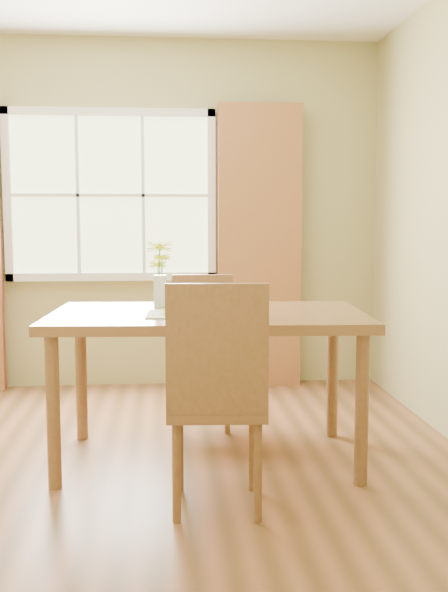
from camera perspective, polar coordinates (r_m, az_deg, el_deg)
room at (r=3.61m, az=-11.52°, el=6.73°), size 4.24×3.84×2.74m
window at (r=5.47m, az=-9.31°, el=8.18°), size 1.62×0.06×1.32m
curtain_right at (r=5.42m, az=2.94°, el=4.05°), size 0.65×0.08×2.20m
dining_table at (r=3.74m, az=-1.34°, el=-2.62°), size 1.73×1.04×0.82m
chair_near at (r=3.08m, az=-0.59°, el=-7.62°), size 0.46×0.46×1.05m
chair_far at (r=4.47m, az=-1.81°, el=-3.88°), size 0.43×0.43×0.96m
placemat at (r=3.64m, az=-2.80°, el=-1.48°), size 0.46×0.35×0.01m
plate at (r=3.58m, az=-2.89°, el=-1.48°), size 0.30×0.30×0.01m
croissant_sandwich at (r=3.60m, az=-2.57°, el=-0.41°), size 0.17×0.13×0.12m
water_glass at (r=3.67m, az=1.91°, el=-0.66°), size 0.07×0.07×0.11m
flower_vase at (r=3.95m, az=-5.31°, el=2.35°), size 0.15×0.15×0.37m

